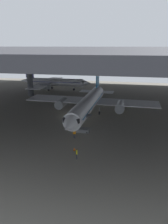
{
  "coord_description": "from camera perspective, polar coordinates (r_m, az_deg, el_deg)",
  "views": [
    {
      "loc": [
        12.4,
        -48.41,
        16.52
      ],
      "look_at": [
        3.36,
        -4.21,
        2.49
      ],
      "focal_mm": 34.32,
      "sensor_mm": 36.0,
      "label": 1
    }
  ],
  "objects": [
    {
      "name": "boarding_stairs",
      "position": [
        42.97,
        -0.91,
        -4.3
      ],
      "size": [
        4.15,
        1.64,
        4.56
      ],
      "color": "slate",
      "rests_on": "ground_plane"
    },
    {
      "name": "ground_plane",
      "position": [
        52.63,
        -2.67,
        -1.04
      ],
      "size": [
        110.0,
        110.0,
        0.0
      ],
      "primitive_type": "plane",
      "color": "gray"
    },
    {
      "name": "baggage_tug",
      "position": [
        56.99,
        9.45,
        0.73
      ],
      "size": [
        1.77,
        2.44,
        0.9
      ],
      "color": "yellow",
      "rests_on": "ground_plane"
    },
    {
      "name": "airplane_main",
      "position": [
        51.23,
        1.19,
        2.39
      ],
      "size": [
        33.59,
        34.87,
        11.0
      ],
      "color": "white",
      "rests_on": "ground_plane"
    },
    {
      "name": "crew_worker_by_stairs",
      "position": [
        39.88,
        -2.58,
        -5.71
      ],
      "size": [
        0.49,
        0.36,
        1.68
      ],
      "color": "#232838",
      "rests_on": "ground_plane"
    },
    {
      "name": "hangar_structure",
      "position": [
        63.4,
        0.22,
        16.23
      ],
      "size": [
        121.0,
        99.0,
        16.0
      ],
      "color": "#4C4F54",
      "rests_on": "ground_plane"
    },
    {
      "name": "crew_worker_near_nose",
      "position": [
        32.87,
        -1.96,
        -10.9
      ],
      "size": [
        0.31,
        0.53,
        1.76
      ],
      "color": "#232838",
      "rests_on": "ground_plane"
    },
    {
      "name": "airplane_distant",
      "position": [
        84.2,
        -8.03,
        7.89
      ],
      "size": [
        28.45,
        27.35,
        9.28
      ],
      "color": "white",
      "rests_on": "ground_plane"
    },
    {
      "name": "traffic_cone_orange",
      "position": [
        35.66,
        -2.6,
        -9.82
      ],
      "size": [
        0.36,
        0.36,
        0.6
      ],
      "color": "black",
      "rests_on": "ground_plane"
    }
  ]
}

